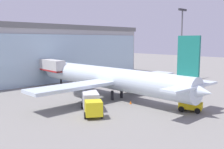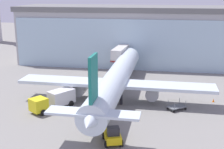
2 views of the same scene
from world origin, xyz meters
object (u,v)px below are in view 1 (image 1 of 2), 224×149
Objects in this scene: catering_truck at (91,102)px; safety_cone_nose at (131,102)px; jet_bridge at (46,65)px; pushback_tug at (191,105)px; baggage_cart at (155,89)px; safety_cone_wingtip at (155,84)px; apron_light_mast at (182,38)px; airplane at (108,78)px.

catering_truck is 7.88m from safety_cone_nose.
jet_bridge is 34.39m from pushback_tug.
baggage_cart is at bearing 132.10° from catering_truck.
pushback_tug is at bearing -128.58° from safety_cone_wingtip.
apron_light_mast reaches higher than jet_bridge.
airplane is at bearing -173.48° from safety_cone_wingtip.
apron_light_mast reaches higher than baggage_cart.
catering_truck is (-35.58, -7.98, -9.22)m from apron_light_mast.
apron_light_mast is at bearing 1.55° from safety_cone_wingtip.
apron_light_mast reaches higher than safety_cone_wingtip.
safety_cone_nose is at bearing -163.22° from apron_light_mast.
apron_light_mast is 0.46× the size of airplane.
catering_truck is 2.31× the size of baggage_cart.
safety_cone_nose is (-0.89, -6.27, -3.18)m from airplane.
pushback_tug is (-24.61, -17.36, -9.71)m from apron_light_mast.
catering_truck is 2.02× the size of pushback_tug.
pushback_tug is at bearing -144.80° from apron_light_mast.
jet_bridge is 25.69m from catering_truck.
apron_light_mast is (28.77, -16.59, 6.11)m from jet_bridge.
jet_bridge reaches higher than pushback_tug.
airplane is 10.66m from catering_truck.
jet_bridge is at bearing 78.88° from baggage_cart.
airplane is at bearing 81.88° from safety_cone_nose.
airplane reaches higher than jet_bridge.
safety_cone_wingtip is at bearing -178.45° from apron_light_mast.
apron_light_mast is 30.85m from safety_cone_nose.
safety_cone_nose is 1.00× the size of safety_cone_wingtip.
jet_bridge is at bearing 136.45° from safety_cone_wingtip.
apron_light_mast is at bearing -116.26° from jet_bridge.
baggage_cart is 14.57m from pushback_tug.
safety_cone_wingtip is at bearing -1.68° from baggage_cart.
baggage_cart is at bearing 17.43° from safety_cone_nose.
safety_cone_wingtip is at bearing -58.36° from pushback_tug.
jet_bridge is 24.36× the size of safety_cone_wingtip.
jet_bridge is at bearing 5.08° from airplane.
safety_cone_nose is (-3.20, 8.97, -0.70)m from pushback_tug.
apron_light_mast is 27.95m from airplane.
jet_bridge is 24.93m from baggage_cart.
baggage_cart is at bearing -51.51° from pushback_tug.
jet_bridge is at bearing -162.57° from catering_truck.
catering_truck is at bearing 29.73° from pushback_tug.
baggage_cart is 7.57m from safety_cone_wingtip.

